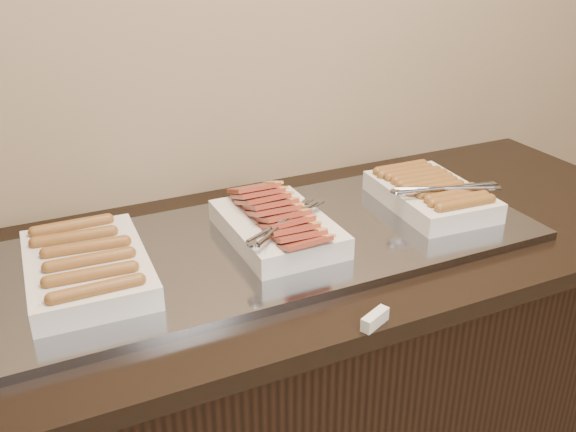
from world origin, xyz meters
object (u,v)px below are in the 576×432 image
object	(u,v)px
dish_left	(87,266)
dish_right	(431,193)
counter	(278,400)
dish_center	(278,225)
warming_tray	(277,242)

from	to	relation	value
dish_left	dish_right	world-z (taller)	dish_right
counter	dish_right	xyz separation A→B (m)	(0.42, -0.00, 0.50)
dish_right	counter	bearing A→B (deg)	-177.15
counter	dish_center	distance (m)	0.50
dish_center	dish_right	distance (m)	0.42
counter	warming_tray	bearing A→B (deg)	0.00
warming_tray	dish_center	bearing A→B (deg)	-85.43
dish_left	dish_center	size ratio (longest dim) A/B	1.04
warming_tray	dish_center	size ratio (longest dim) A/B	3.51
dish_center	counter	bearing A→B (deg)	108.25
dish_left	dish_right	size ratio (longest dim) A/B	1.08
counter	dish_center	size ratio (longest dim) A/B	6.03
counter	dish_center	xyz separation A→B (m)	(0.00, -0.00, 0.50)
warming_tray	dish_left	bearing A→B (deg)	180.00
counter	dish_left	bearing A→B (deg)	180.00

